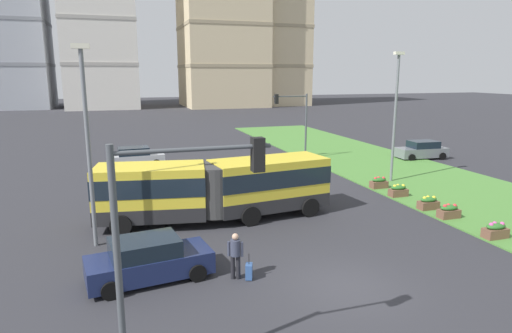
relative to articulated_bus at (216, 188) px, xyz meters
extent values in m
plane|color=#2D2D33|center=(2.72, -8.54, -1.65)|extent=(260.00, 260.00, 0.00)
cube|color=#4C8438|center=(15.76, 1.46, -1.61)|extent=(10.00, 70.00, 0.08)
cube|color=yellow|center=(2.81, -0.02, 0.07)|extent=(6.27, 3.23, 2.55)
cube|color=#262628|center=(2.81, -0.02, -0.85)|extent=(6.29, 3.26, 0.70)
cube|color=#19232D|center=(2.81, -0.02, 0.50)|extent=(6.31, 3.28, 0.90)
cube|color=yellow|center=(-3.22, 0.12, 0.07)|extent=(5.54, 3.32, 2.55)
cube|color=#262628|center=(-3.22, 0.12, -0.85)|extent=(5.56, 3.34, 0.70)
cube|color=#19232D|center=(-3.22, 0.12, 0.50)|extent=(5.59, 3.37, 0.90)
cylinder|color=#383838|center=(-0.16, -0.39, 0.07)|extent=(2.40, 2.40, 2.45)
cylinder|color=black|center=(4.44, 1.45, -1.15)|extent=(1.03, 0.40, 1.00)
cylinder|color=black|center=(4.76, -1.03, -1.15)|extent=(1.03, 0.40, 1.00)
cylinder|color=black|center=(1.07, 1.02, -1.15)|extent=(1.03, 0.40, 1.00)
cylinder|color=black|center=(1.38, -1.46, -1.15)|extent=(1.03, 0.40, 1.00)
cylinder|color=black|center=(-4.30, 1.56, -1.15)|extent=(1.03, 0.44, 1.00)
cylinder|color=black|center=(-4.71, -0.90, -1.15)|extent=(1.03, 0.44, 1.00)
sphere|color=#F9EFC6|center=(5.70, 1.26, -0.85)|extent=(0.24, 0.24, 0.24)
sphere|color=#F9EFC6|center=(5.92, -0.53, -0.85)|extent=(0.24, 0.24, 0.24)
cube|color=#19234C|center=(-3.78, -5.82, -1.07)|extent=(4.61, 2.39, 0.80)
cube|color=black|center=(-3.93, -5.84, -0.37)|extent=(2.59, 1.99, 0.60)
cylinder|color=black|center=(-2.42, -4.72, -1.33)|extent=(0.66, 0.31, 0.64)
cylinder|color=black|center=(-2.17, -6.50, -1.33)|extent=(0.66, 0.31, 0.64)
cylinder|color=black|center=(-5.39, -5.14, -1.33)|extent=(0.66, 0.31, 0.64)
cylinder|color=black|center=(-5.14, -6.92, -1.33)|extent=(0.66, 0.31, 0.64)
cube|color=slate|center=(20.76, 10.59, -1.07)|extent=(4.51, 2.10, 0.80)
cube|color=black|center=(20.91, 10.58, -0.37)|extent=(2.49, 1.84, 0.60)
cylinder|color=black|center=(19.20, 9.79, -1.33)|extent=(0.65, 0.26, 0.64)
cylinder|color=black|center=(19.32, 11.59, -1.33)|extent=(0.65, 0.26, 0.64)
cylinder|color=black|center=(22.19, 9.58, -1.33)|extent=(0.65, 0.26, 0.64)
cylinder|color=black|center=(22.32, 11.38, -1.33)|extent=(0.65, 0.26, 0.64)
cube|color=#B7BABF|center=(-3.28, 14.84, -1.07)|extent=(4.49, 2.02, 0.80)
cube|color=black|center=(-3.43, 14.83, -0.37)|extent=(2.46, 1.80, 0.60)
cylinder|color=black|center=(-1.83, 15.81, -1.33)|extent=(0.65, 0.25, 0.64)
cylinder|color=black|center=(-1.74, 14.02, -1.33)|extent=(0.65, 0.25, 0.64)
cylinder|color=black|center=(-4.82, 15.66, -1.33)|extent=(0.65, 0.25, 0.64)
cylinder|color=black|center=(-4.73, 13.86, -1.33)|extent=(0.65, 0.25, 0.64)
cylinder|color=black|center=(-0.90, -6.67, -1.20)|extent=(0.16, 0.16, 0.90)
cylinder|color=black|center=(-0.72, -6.75, -1.20)|extent=(0.16, 0.16, 0.90)
cylinder|color=#383D51|center=(-0.81, -6.71, -0.45)|extent=(0.36, 0.36, 0.60)
sphere|color=tan|center=(-0.81, -6.71, -0.03)|extent=(0.24, 0.24, 0.24)
cylinder|color=#383D51|center=(-1.03, -6.62, -0.50)|extent=(0.10, 0.10, 0.55)
cylinder|color=#383D51|center=(-0.59, -6.80, -0.50)|extent=(0.10, 0.10, 0.55)
cube|color=#335693|center=(-0.36, -6.91, -1.34)|extent=(0.36, 0.42, 0.56)
cylinder|color=black|center=(-0.36, -6.91, -0.85)|extent=(0.03, 0.03, 0.40)
cube|color=brown|center=(11.36, -6.54, -1.35)|extent=(1.10, 0.56, 0.44)
ellipsoid|color=#2D6B28|center=(11.36, -6.54, -1.03)|extent=(0.99, 0.50, 0.28)
sphere|color=#D14C99|center=(11.08, -6.54, -0.93)|extent=(0.20, 0.20, 0.20)
sphere|color=#D14C99|center=(11.36, -6.46, -0.93)|extent=(0.20, 0.20, 0.20)
sphere|color=#D14C99|center=(11.64, -6.60, -0.93)|extent=(0.20, 0.20, 0.20)
cube|color=brown|center=(11.36, -3.61, -1.35)|extent=(1.10, 0.56, 0.44)
ellipsoid|color=#2D6B28|center=(11.36, -3.61, -1.03)|extent=(0.99, 0.50, 0.28)
sphere|color=red|center=(11.08, -3.61, -0.93)|extent=(0.20, 0.20, 0.20)
sphere|color=red|center=(11.36, -3.53, -0.93)|extent=(0.20, 0.20, 0.20)
sphere|color=red|center=(11.64, -3.67, -0.93)|extent=(0.20, 0.20, 0.20)
cube|color=brown|center=(11.36, -2.05, -1.35)|extent=(1.10, 0.56, 0.44)
ellipsoid|color=#2D6B28|center=(11.36, -2.05, -1.03)|extent=(0.99, 0.50, 0.28)
sphere|color=yellow|center=(11.08, -2.05, -0.93)|extent=(0.20, 0.20, 0.20)
sphere|color=yellow|center=(11.36, -1.97, -0.93)|extent=(0.20, 0.20, 0.20)
sphere|color=yellow|center=(11.64, -2.11, -0.93)|extent=(0.20, 0.20, 0.20)
cube|color=brown|center=(11.36, 0.65, -1.35)|extent=(1.10, 0.56, 0.44)
ellipsoid|color=#2D6B28|center=(11.36, 0.65, -1.03)|extent=(0.99, 0.50, 0.28)
sphere|color=yellow|center=(11.08, 0.65, -0.93)|extent=(0.20, 0.20, 0.20)
sphere|color=yellow|center=(11.36, 0.73, -0.93)|extent=(0.20, 0.20, 0.20)
sphere|color=yellow|center=(11.64, 0.59, -0.93)|extent=(0.20, 0.20, 0.20)
cube|color=brown|center=(11.36, 2.72, -1.35)|extent=(1.10, 0.56, 0.44)
ellipsoid|color=#2D6B28|center=(11.36, 2.72, -1.03)|extent=(0.99, 0.50, 0.28)
sphere|color=red|center=(11.08, 2.72, -0.93)|extent=(0.20, 0.20, 0.20)
sphere|color=red|center=(11.36, 2.80, -0.93)|extent=(0.20, 0.20, 0.20)
sphere|color=red|center=(11.64, 2.66, -0.93)|extent=(0.20, 0.20, 0.20)
cylinder|color=#474C51|center=(-4.78, -11.54, 1.30)|extent=(0.16, 0.16, 5.90)
cylinder|color=#474C51|center=(-3.01, -11.54, 4.04)|extent=(3.55, 0.10, 0.10)
cube|color=black|center=(-1.53, -11.54, 3.84)|extent=(0.28, 0.28, 0.80)
sphere|color=red|center=(-1.53, -11.54, 4.09)|extent=(0.16, 0.16, 0.16)
sphere|color=yellow|center=(-1.53, -11.54, 3.83)|extent=(0.16, 0.16, 0.16)
sphere|color=green|center=(-1.53, -11.54, 3.57)|extent=(0.16, 0.16, 0.16)
cylinder|color=#474C51|center=(10.96, 13.46, 1.18)|extent=(0.16, 0.16, 5.67)
cylinder|color=#474C51|center=(9.44, 13.46, 3.81)|extent=(3.04, 0.10, 0.10)
cube|color=black|center=(8.22, 13.46, 3.61)|extent=(0.28, 0.28, 0.80)
sphere|color=red|center=(8.22, 13.46, 3.86)|extent=(0.16, 0.16, 0.16)
sphere|color=yellow|center=(8.22, 13.46, 3.60)|extent=(0.16, 0.16, 0.16)
sphere|color=green|center=(8.22, 13.46, 3.34)|extent=(0.16, 0.16, 0.16)
cylinder|color=slate|center=(-5.78, -1.82, 2.50)|extent=(0.18, 0.18, 8.30)
cube|color=white|center=(-5.78, -1.82, 6.75)|extent=(0.70, 0.28, 0.20)
cylinder|color=slate|center=(13.26, 4.15, 2.62)|extent=(0.18, 0.18, 8.54)
cube|color=white|center=(13.26, 4.15, 6.99)|extent=(0.70, 0.28, 0.20)
cube|color=gray|center=(-27.28, 86.11, 7.51)|extent=(19.89, 15.72, 0.70)
cube|color=silver|center=(-6.85, 82.71, 16.10)|extent=(14.69, 18.77, 35.51)
cube|color=#A4A099|center=(-6.85, 82.71, 7.57)|extent=(14.89, 18.97, 0.70)
cube|color=#A4A099|center=(-6.85, 82.71, 16.45)|extent=(14.89, 18.97, 0.70)
cube|color=beige|center=(19.33, 79.08, 19.91)|extent=(17.59, 18.84, 43.12)
cube|color=#9C8D6E|center=(19.33, 79.08, 7.32)|extent=(17.79, 19.04, 0.70)
cube|color=#9C8D6E|center=(19.33, 79.08, 15.94)|extent=(17.79, 19.04, 0.70)
cube|color=beige|center=(28.16, 80.18, 20.08)|extent=(21.57, 15.66, 43.47)
cube|color=#9C8D6E|center=(28.16, 80.18, 7.39)|extent=(21.77, 15.86, 0.70)
cube|color=#9C8D6E|center=(28.16, 80.18, 16.09)|extent=(21.77, 15.86, 0.70)
camera|label=1|loc=(-4.62, -21.03, 5.68)|focal=30.73mm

